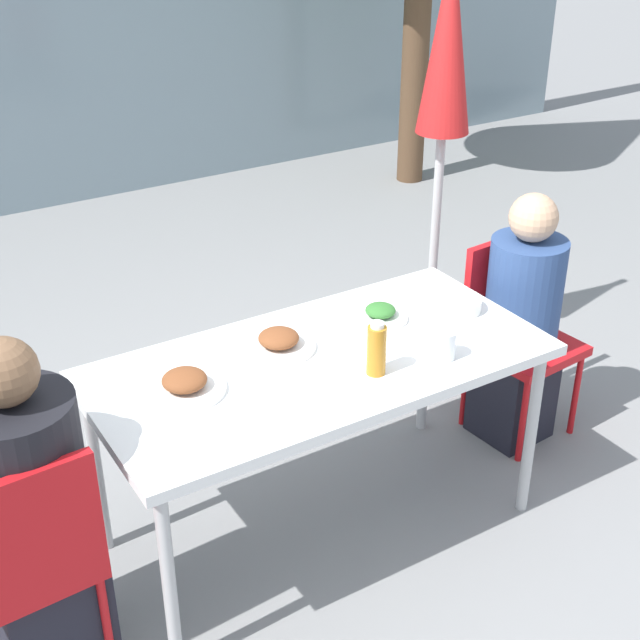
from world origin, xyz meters
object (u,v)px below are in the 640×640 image
(chair_left, at_px, (28,556))
(drinking_cup, at_px, (444,345))
(chair_right, at_px, (513,323))
(person_right, at_px, (520,327))
(person_left, at_px, (33,522))
(bottle, at_px, (376,349))
(salad_bowl, at_px, (456,304))
(closed_umbrella, at_px, (445,86))

(chair_left, bearing_deg, drinking_cup, -6.45)
(chair_right, distance_m, person_right, 0.10)
(chair_left, xyz_separation_m, person_left, (0.04, 0.08, 0.04))
(bottle, bearing_deg, drinking_cup, -8.80)
(person_left, distance_m, chair_right, 2.16)
(salad_bowl, bearing_deg, bottle, -157.46)
(chair_right, xyz_separation_m, closed_umbrella, (0.06, 0.64, 0.88))
(chair_right, bearing_deg, closed_umbrella, -100.56)
(closed_umbrella, relative_size, drinking_cup, 19.33)
(bottle, relative_size, drinking_cup, 1.86)
(closed_umbrella, distance_m, bottle, 1.54)
(chair_left, xyz_separation_m, closed_umbrella, (2.25, 0.97, 0.88))
(person_right, bearing_deg, chair_left, 1.38)
(chair_left, xyz_separation_m, bottle, (1.20, -0.03, 0.35))
(salad_bowl, bearing_deg, closed_umbrella, 56.38)
(closed_umbrella, xyz_separation_m, bottle, (-1.05, -1.00, -0.53))
(closed_umbrella, bearing_deg, salad_bowl, -123.62)
(person_left, xyz_separation_m, drinking_cup, (1.41, -0.16, 0.26))
(chair_right, height_order, drinking_cup, chair_right)
(person_right, xyz_separation_m, salad_bowl, (-0.42, -0.06, 0.25))
(closed_umbrella, height_order, salad_bowl, closed_umbrella)
(person_left, distance_m, person_right, 2.10)
(chair_right, bearing_deg, salad_bowl, 12.07)
(drinking_cup, bearing_deg, closed_umbrella, 52.83)
(bottle, bearing_deg, chair_left, 178.38)
(drinking_cup, relative_size, salad_bowl, 0.54)
(chair_left, relative_size, chair_right, 1.00)
(chair_right, height_order, person_right, person_right)
(bottle, bearing_deg, salad_bowl, 22.54)
(drinking_cup, bearing_deg, person_right, 24.68)
(closed_umbrella, bearing_deg, drinking_cup, -127.17)
(person_right, relative_size, closed_umbrella, 0.56)
(closed_umbrella, xyz_separation_m, drinking_cup, (-0.79, -1.04, -0.58))
(chair_right, height_order, bottle, bottle)
(person_left, relative_size, drinking_cup, 11.28)
(salad_bowl, bearing_deg, person_left, -176.57)
(person_right, distance_m, bottle, 1.03)
(person_left, bearing_deg, closed_umbrella, 18.30)
(person_left, distance_m, drinking_cup, 1.45)
(bottle, distance_m, drinking_cup, 0.26)
(person_left, height_order, bottle, person_left)
(person_left, relative_size, bottle, 6.07)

